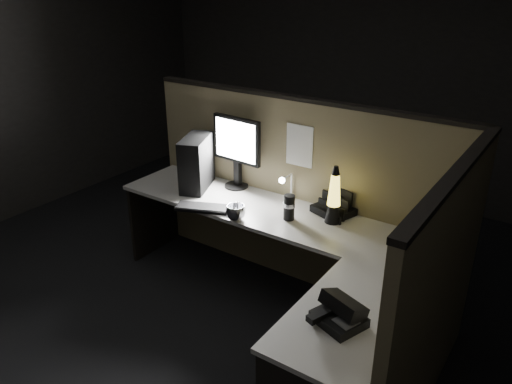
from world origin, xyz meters
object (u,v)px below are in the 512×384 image
Objects in this scene: keyboard at (206,208)px; desk_phone at (340,313)px; lava_lamp at (334,199)px; monitor at (237,146)px; pc_tower at (197,163)px.

desk_phone is (1.40, -0.63, 0.04)m from keyboard.
lava_lamp reaches higher than keyboard.
lava_lamp is (0.94, -0.14, -0.18)m from monitor.
keyboard is 1.56× the size of desk_phone.
monitor is at bearing 74.46° from keyboard.
desk_phone is at bearing -33.09° from monitor.
pc_tower is 1.96m from desk_phone.
monitor is (0.26, 0.20, 0.14)m from pc_tower.
monitor reaches higher than desk_phone.
desk_phone is at bearing -51.02° from pc_tower.
monitor is 2.03× the size of desk_phone.
desk_phone is (1.73, -0.92, -0.16)m from pc_tower.
pc_tower is at bearing -177.01° from lava_lamp.
pc_tower is 0.48m from keyboard.
desk_phone is (1.47, -1.12, -0.30)m from monitor.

